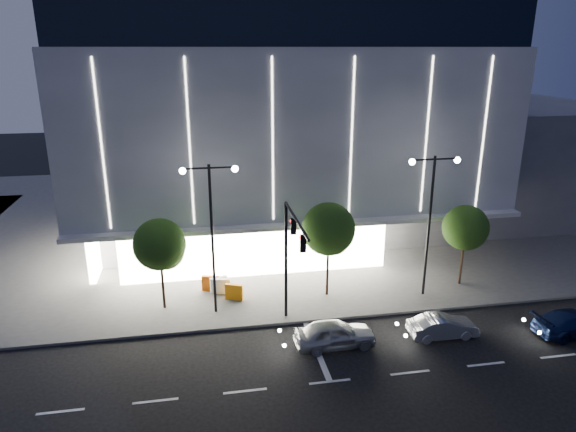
% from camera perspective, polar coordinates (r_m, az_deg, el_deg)
% --- Properties ---
extents(ground, '(160.00, 160.00, 0.00)m').
position_cam_1_polar(ground, '(26.29, -0.59, -16.48)').
color(ground, black).
rests_on(ground, ground).
extents(sidewalk_museum, '(70.00, 40.00, 0.15)m').
position_cam_1_polar(sidewalk_museum, '(48.47, 0.55, 0.32)').
color(sidewalk_museum, '#474747').
rests_on(sidewalk_museum, ground).
extents(museum, '(30.00, 25.80, 18.00)m').
position_cam_1_polar(museum, '(44.48, -1.61, 10.85)').
color(museum, '#4C4C51').
rests_on(museum, ground).
extents(annex_building, '(16.00, 20.00, 10.00)m').
position_cam_1_polar(annex_building, '(55.01, 22.76, 6.36)').
color(annex_building, '#4C4C51').
rests_on(annex_building, ground).
extents(traffic_mast, '(0.33, 5.89, 7.07)m').
position_cam_1_polar(traffic_mast, '(26.97, 0.30, -3.40)').
color(traffic_mast, black).
rests_on(traffic_mast, ground).
extents(street_lamp_west, '(3.16, 0.36, 9.00)m').
position_cam_1_polar(street_lamp_west, '(28.78, -8.52, -0.23)').
color(street_lamp_west, black).
rests_on(street_lamp_west, ground).
extents(street_lamp_east, '(3.16, 0.36, 9.00)m').
position_cam_1_polar(street_lamp_east, '(31.79, 15.58, 1.07)').
color(street_lamp_east, black).
rests_on(street_lamp_east, ground).
extents(tree_left, '(3.02, 3.02, 5.72)m').
position_cam_1_polar(tree_left, '(30.48, -14.01, -3.37)').
color(tree_left, black).
rests_on(tree_left, ground).
extents(tree_mid, '(3.25, 3.25, 6.15)m').
position_cam_1_polar(tree_mid, '(31.20, 4.56, -1.76)').
color(tree_mid, black).
rests_on(tree_mid, ground).
extents(tree_right, '(2.91, 2.91, 5.51)m').
position_cam_1_polar(tree_right, '(34.64, 19.11, -1.48)').
color(tree_right, black).
rests_on(tree_right, ground).
extents(car_lead, '(4.35, 1.85, 1.47)m').
position_cam_1_polar(car_lead, '(27.60, 5.23, -12.91)').
color(car_lead, '#9B9FA3').
rests_on(car_lead, ground).
extents(car_second, '(3.76, 1.31, 1.24)m').
position_cam_1_polar(car_second, '(29.56, 16.81, -11.68)').
color(car_second, '#B6BABE').
rests_on(car_second, ground).
extents(car_third, '(4.77, 2.20, 1.35)m').
position_cam_1_polar(car_third, '(32.59, 29.21, -10.31)').
color(car_third, '#15224F').
rests_on(car_third, ground).
extents(barrier_a, '(1.13, 0.55, 1.00)m').
position_cam_1_polar(barrier_a, '(33.36, -8.60, -7.41)').
color(barrier_a, '#FF620E').
rests_on(barrier_a, sidewalk_museum).
extents(barrier_b, '(1.13, 0.43, 1.00)m').
position_cam_1_polar(barrier_b, '(32.88, -7.38, -7.75)').
color(barrier_b, white).
rests_on(barrier_b, sidewalk_museum).
extents(barrier_c, '(1.11, 0.66, 1.00)m').
position_cam_1_polar(barrier_c, '(32.08, -6.01, -8.39)').
color(barrier_c, orange).
rests_on(barrier_c, sidewalk_museum).
extents(barrier_d, '(1.13, 0.56, 1.00)m').
position_cam_1_polar(barrier_d, '(33.16, -7.70, -7.54)').
color(barrier_d, silver).
rests_on(barrier_d, sidewalk_museum).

